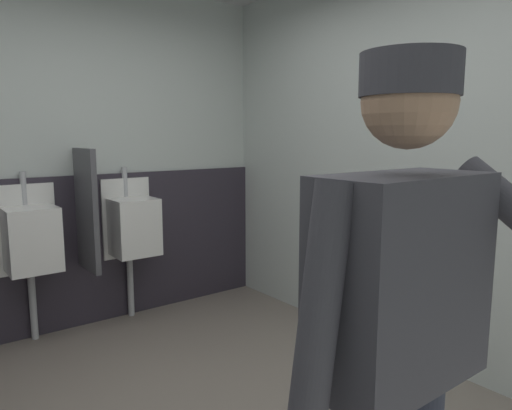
{
  "coord_description": "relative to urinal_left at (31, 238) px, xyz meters",
  "views": [
    {
      "loc": [
        -0.99,
        -1.79,
        1.49
      ],
      "look_at": [
        0.01,
        -0.5,
        1.25
      ],
      "focal_mm": 33.0,
      "sensor_mm": 36.0,
      "label": 1
    }
  ],
  "objects": [
    {
      "name": "wainscot_band_back",
      "position": [
        0.28,
        0.14,
        -0.18
      ],
      "size": [
        3.38,
        0.03,
        1.19
      ],
      "primitive_type": "cube",
      "color": "#2D2833",
      "rests_on": "ground_plane"
    },
    {
      "name": "privacy_divider_panel",
      "position": [
        0.37,
        -0.07,
        0.17
      ],
      "size": [
        0.04,
        0.4,
        0.9
      ],
      "primitive_type": "cube",
      "color": "#4C4C51"
    },
    {
      "name": "wall_back",
      "position": [
        0.28,
        0.22,
        0.56
      ],
      "size": [
        3.98,
        0.12,
        2.67
      ],
      "primitive_type": "cube",
      "color": "silver",
      "rests_on": "ground_plane"
    },
    {
      "name": "urinal_middle",
      "position": [
        0.75,
        0.0,
        0.0
      ],
      "size": [
        0.4,
        0.34,
        1.24
      ],
      "color": "white",
      "rests_on": "ground_plane"
    },
    {
      "name": "wall_right",
      "position": [
        2.03,
        -1.73,
        0.56
      ],
      "size": [
        0.12,
        4.39,
        2.67
      ],
      "primitive_type": "cube",
      "color": "silver",
      "rests_on": "ground_plane"
    },
    {
      "name": "urinal_left",
      "position": [
        0.0,
        0.0,
        0.0
      ],
      "size": [
        0.4,
        0.34,
        1.24
      ],
      "color": "white",
      "rests_on": "ground_plane"
    },
    {
      "name": "person",
      "position": [
        0.29,
        -2.84,
        0.23
      ],
      "size": [
        0.71,
        0.6,
        1.69
      ],
      "color": "#2D3342",
      "rests_on": "ground_plane"
    }
  ]
}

